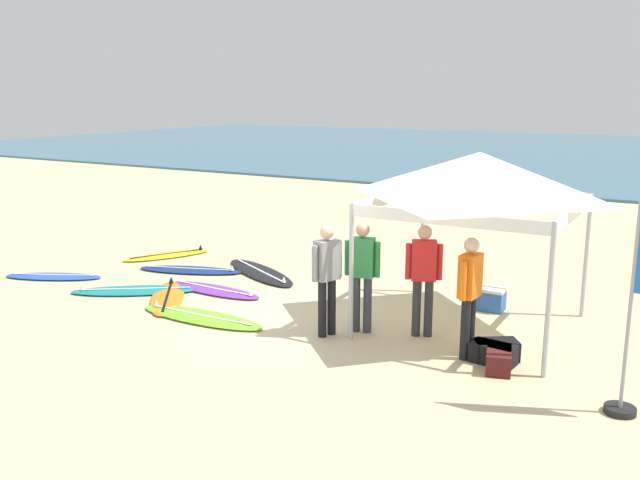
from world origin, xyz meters
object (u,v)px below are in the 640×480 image
object	(u,v)px
person_red	(424,273)
person_orange	(470,289)
surfboard_navy	(191,270)
surfboard_lime	(201,317)
person_grey	(327,272)
gear_bag_on_sand	(499,360)
surfboard_black	(260,272)
surfboard_purple	(215,290)
person_green	(362,270)
surfboard_blue	(53,276)
surfboard_yellow	(167,255)
gear_bag_by_pole	(493,354)
surfboard_teal	(135,290)
surfboard_orange	(167,297)
canopy_tent	(479,176)
cooler_box	(490,299)
gear_bag_near_tent	(496,350)

from	to	relation	value
person_red	person_orange	distance (m)	0.99
surfboard_navy	surfboard_lime	size ratio (longest dim) A/B	0.94
person_grey	gear_bag_on_sand	distance (m)	2.76
surfboard_black	surfboard_lime	distance (m)	2.89
surfboard_purple	person_green	xyz separation A→B (m)	(3.30, -0.56, 0.95)
surfboard_black	surfboard_blue	bearing A→B (deg)	-145.77
surfboard_navy	surfboard_yellow	world-z (taller)	same
person_red	gear_bag_by_pole	xyz separation A→B (m)	(1.24, -0.52, -0.85)
surfboard_purple	surfboard_teal	bearing A→B (deg)	-149.31
surfboard_blue	person_green	bearing A→B (deg)	2.49
surfboard_orange	gear_bag_by_pole	distance (m)	5.87
surfboard_black	surfboard_lime	world-z (taller)	same
surfboard_orange	surfboard_purple	bearing A→B (deg)	60.54
surfboard_yellow	surfboard_lime	distance (m)	4.53
surfboard_lime	person_green	xyz separation A→B (m)	(2.53, 0.77, 0.95)
canopy_tent	person_red	size ratio (longest dim) A/B	1.72
gear_bag_by_pole	gear_bag_on_sand	world-z (taller)	same
surfboard_navy	person_grey	distance (m)	4.75
canopy_tent	surfboard_navy	xyz separation A→B (m)	(-6.05, 0.41, -2.35)
surfboard_navy	person_grey	bearing A→B (deg)	-23.67
surfboard_yellow	cooler_box	world-z (taller)	cooler_box
person_red	surfboard_navy	bearing A→B (deg)	168.03
gear_bag_near_tent	surfboard_blue	bearing A→B (deg)	-178.70
surfboard_purple	person_grey	bearing A→B (deg)	-18.37
surfboard_blue	surfboard_orange	xyz separation A→B (m)	(2.95, 0.06, -0.00)
surfboard_teal	person_orange	distance (m)	6.37
surfboard_navy	surfboard_orange	distance (m)	1.91
person_orange	gear_bag_near_tent	size ratio (longest dim) A/B	2.85
surfboard_yellow	gear_bag_on_sand	distance (m)	8.60
surfboard_purple	person_green	distance (m)	3.48
surfboard_yellow	person_grey	distance (m)	6.22
surfboard_purple	person_orange	size ratio (longest dim) A/B	1.20
person_grey	cooler_box	bearing A→B (deg)	53.72
surfboard_teal	surfboard_lime	bearing A→B (deg)	-15.88
person_orange	surfboard_orange	bearing A→B (deg)	-179.75
surfboard_yellow	surfboard_lime	xyz separation A→B (m)	(3.42, -2.96, -0.00)
surfboard_yellow	surfboard_orange	xyz separation A→B (m)	(2.21, -2.42, -0.00)
canopy_tent	gear_bag_by_pole	size ratio (longest dim) A/B	4.91
person_orange	gear_bag_by_pole	size ratio (longest dim) A/B	2.85
surfboard_navy	gear_bag_by_pole	size ratio (longest dim) A/B	3.75
gear_bag_on_sand	person_red	bearing A→B (deg)	152.78
surfboard_lime	gear_bag_by_pole	distance (m)	4.68
surfboard_black	gear_bag_near_tent	bearing A→B (deg)	-21.31
surfboard_navy	surfboard_lime	distance (m)	3.07
surfboard_lime	person_grey	distance (m)	2.38
gear_bag_by_pole	surfboard_teal	bearing A→B (deg)	179.61
surfboard_black	cooler_box	bearing A→B (deg)	0.15
surfboard_orange	gear_bag_by_pole	bearing A→B (deg)	-0.07
gear_bag_by_pole	surfboard_purple	bearing A→B (deg)	171.64
cooler_box	surfboard_blue	bearing A→B (deg)	-164.01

